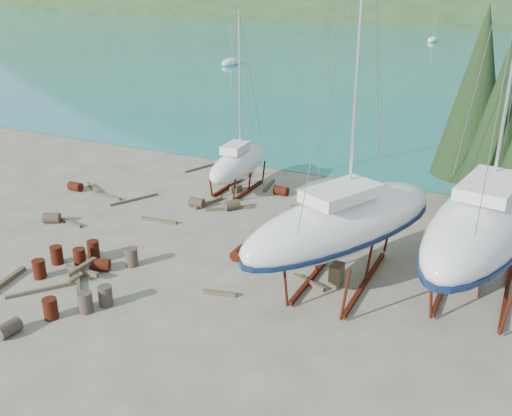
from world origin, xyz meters
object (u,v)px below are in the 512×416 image
at_px(large_sailboat_near, 343,222).
at_px(small_sailboat_shore, 238,163).
at_px(worker, 308,234).
at_px(large_sailboat_far, 486,219).

distance_m(large_sailboat_near, small_sailboat_shore, 12.81).
relative_size(large_sailboat_near, worker, 11.25).
xyz_separation_m(large_sailboat_far, worker, (-8.11, 0.29, -2.44)).
relative_size(large_sailboat_far, worker, 12.55).
height_order(large_sailboat_far, small_sailboat_shore, large_sailboat_far).
bearing_deg(large_sailboat_near, worker, 161.22).
xyz_separation_m(small_sailboat_shore, worker, (7.14, -5.99, -1.02)).
height_order(large_sailboat_near, small_sailboat_shore, large_sailboat_near).
bearing_deg(large_sailboat_near, small_sailboat_shore, 163.70).
bearing_deg(large_sailboat_far, worker, -172.94).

